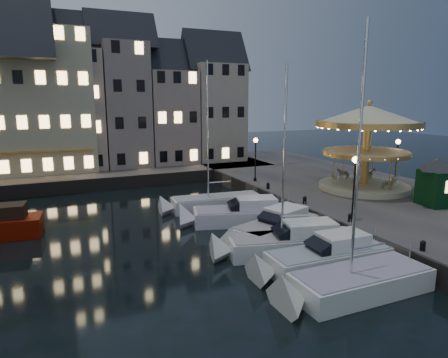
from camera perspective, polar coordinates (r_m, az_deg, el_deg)
name	(u,v)px	position (r m, az deg, el deg)	size (l,w,h in m)	color
ground	(265,260)	(23.60, 5.83, -11.40)	(160.00, 160.00, 0.00)	black
quay_east	(373,200)	(36.20, 20.54, -2.87)	(16.00, 56.00, 1.30)	#474442
quay_north	(78,176)	(47.65, -20.10, 0.47)	(44.00, 12.00, 1.30)	#474442
quaywall_e	(294,211)	(31.22, 9.96, -4.51)	(0.15, 44.00, 1.30)	#47423A
quaywall_n	(104,184)	(41.96, -16.76, -0.73)	(48.00, 0.15, 1.30)	#47423A
streetlamp_b	(354,178)	(27.35, 18.14, 0.07)	(0.44, 0.44, 4.17)	black
streetlamp_c	(255,153)	(38.27, 4.52, 3.71)	(0.44, 0.44, 4.17)	black
streetlamp_d	(397,155)	(40.16, 23.49, 3.16)	(0.44, 0.44, 4.17)	black
bollard_a	(423,245)	(23.57, 26.53, -8.45)	(0.30, 0.30, 0.57)	black
bollard_b	(350,217)	(27.16, 17.58, -5.22)	(0.30, 0.30, 0.57)	black
bollard_c	(305,200)	(30.91, 11.46, -2.90)	(0.30, 0.30, 0.57)	black
bollard_d	(268,185)	(35.40, 6.31, -0.93)	(0.30, 0.30, 0.57)	black
townhouse_nb	(12,107)	(48.90, -28.06, 9.11)	(6.16, 8.00, 13.80)	gray
townhouse_nc	(72,102)	(48.89, -20.93, 10.27)	(6.82, 8.00, 14.80)	tan
townhouse_nd	(123,97)	(49.57, -14.21, 11.25)	(5.50, 8.00, 15.80)	gray
townhouse_ne	(168,110)	(50.83, -7.99, 9.79)	(6.16, 8.00, 12.80)	gray
townhouse_nf	(213,105)	(52.83, -1.59, 10.49)	(6.82, 8.00, 13.80)	#AD9F8A
hotel_corner	(11,92)	(48.90, -28.17, 10.86)	(17.60, 9.00, 16.80)	#C2BC94
motorboat_a	(352,285)	(20.31, 17.77, -14.18)	(7.89, 2.63, 13.28)	silver
motorboat_b	(322,259)	(22.53, 13.89, -11.07)	(8.00, 2.56, 2.15)	silver
motorboat_c	(288,243)	(24.35, 9.10, -9.04)	(8.94, 4.30, 11.88)	silver
motorboat_d	(274,230)	(26.68, 7.13, -7.22)	(7.78, 4.91, 2.15)	white
motorboat_e	(239,215)	(29.73, 2.16, -5.17)	(8.55, 4.67, 2.15)	silver
motorboat_f	(210,204)	(33.33, -1.97, -3.54)	(8.57, 2.95, 11.33)	silver
carousel	(368,131)	(36.50, 19.82, 6.44)	(8.82, 8.82, 7.72)	#BAB78C
ticket_kiosk	(439,173)	(33.35, 28.38, 0.76)	(3.52, 3.52, 4.12)	black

